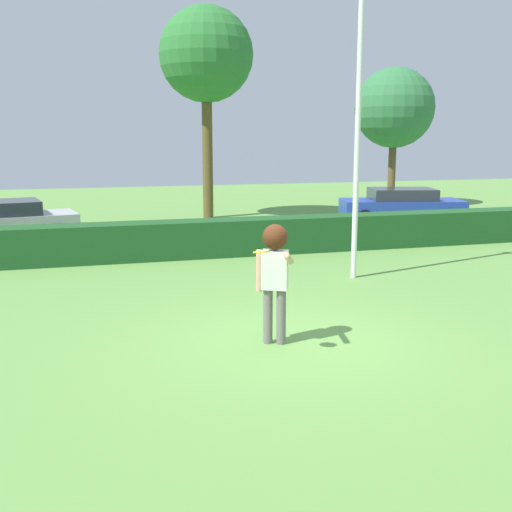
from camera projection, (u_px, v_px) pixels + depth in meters
The scene contains 9 objects.
ground_plane at pixel (295, 341), 9.37m from camera, with size 60.00×60.00×0.00m, color #649747.
person at pixel (275, 267), 9.03m from camera, with size 0.52×0.83×1.81m.
frisbee at pixel (262, 252), 8.28m from camera, with size 0.24×0.24×0.07m.
lamppost at pixel (359, 96), 12.83m from camera, with size 0.24×0.24×7.10m.
hedge_row at pixel (204, 238), 15.90m from camera, with size 25.53×0.90×0.94m, color #1E4F23.
parked_car_silver at pixel (0, 221), 17.57m from camera, with size 4.44×2.45×1.25m.
parked_car_blue at pixel (402, 204), 21.79m from camera, with size 4.49×2.68×1.25m.
maple_tree at pixel (206, 56), 22.38m from camera, with size 3.44×3.44×7.70m.
oak_tree at pixel (394, 108), 26.77m from camera, with size 3.46×3.46×6.00m.
Camera 1 is at (-3.04, -8.44, 3.06)m, focal length 43.29 mm.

